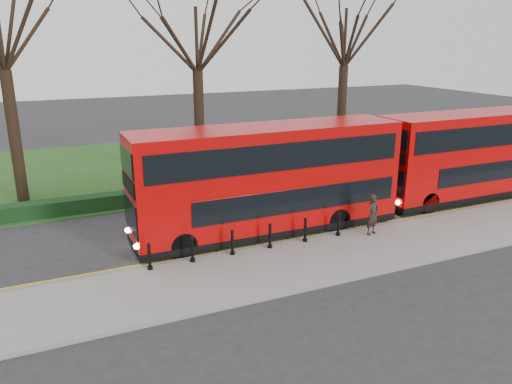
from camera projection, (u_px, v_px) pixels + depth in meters
name	position (u px, v px, depth m)	size (l,w,h in m)	color
ground	(229.00, 244.00, 21.22)	(120.00, 120.00, 0.00)	#28282B
pavement	(258.00, 271.00, 18.58)	(60.00, 4.00, 0.15)	gray
kerb	(238.00, 251.00, 20.32)	(60.00, 0.25, 0.16)	slate
grass_verge	(151.00, 166.00, 34.31)	(60.00, 18.00, 0.06)	#204617
hedge	(184.00, 192.00, 27.04)	(60.00, 0.90, 0.80)	black
yellow_line_outer	(235.00, 250.00, 20.60)	(60.00, 0.10, 0.01)	yellow
yellow_line_inner	(234.00, 248.00, 20.78)	(60.00, 0.10, 0.01)	yellow
tree_mid	(196.00, 32.00, 28.17)	(7.69, 7.69, 12.01)	black
tree_right	(345.00, 31.00, 32.02)	(7.80, 7.80, 12.18)	black
bollard_row	(251.00, 239.00, 20.02)	(8.39, 0.15, 1.00)	black
bus_lead	(268.00, 181.00, 21.85)	(12.06, 2.77, 4.80)	#B50605
bus_rear	(476.00, 155.00, 27.01)	(11.70, 2.69, 4.66)	#B50605
pedestrian	(373.00, 215.00, 21.66)	(0.66, 0.43, 1.81)	black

